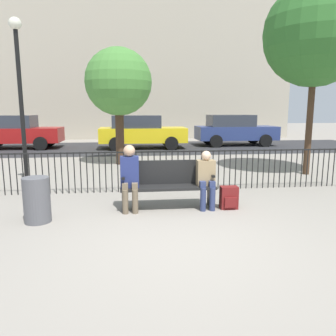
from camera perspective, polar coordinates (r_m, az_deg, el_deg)
name	(u,v)px	position (r m, az deg, el deg)	size (l,w,h in m)	color
ground_plane	(181,242)	(4.88, 2.24, -12.69)	(80.00, 80.00, 0.00)	gray
park_bench	(168,183)	(6.35, -0.08, -2.58)	(1.81, 0.45, 0.92)	black
seated_person_0	(130,174)	(6.14, -6.69, -1.12)	(0.34, 0.39, 1.25)	brown
seated_person_1	(206,177)	(6.31, 6.66, -1.52)	(0.34, 0.39, 1.12)	navy
backpack	(229,198)	(6.45, 10.57, -5.12)	(0.33, 0.24, 0.44)	maroon
fence_railing	(160,167)	(7.64, -1.34, 0.09)	(9.01, 0.03, 0.95)	black
tree_0	(118,83)	(11.54, -8.62, 14.49)	(2.27, 2.27, 3.95)	#422D1E
tree_1	(316,34)	(10.60, 24.39, 20.45)	(2.89, 2.89, 5.40)	#422D1E
lamp_post	(19,79)	(8.62, -24.47, 13.88)	(0.28, 0.28, 3.96)	black
street_surface	(144,148)	(16.57, -4.12, 3.57)	(24.00, 6.00, 0.01)	#2B2B2D
parked_car_0	(234,130)	(17.87, 11.48, 6.57)	(4.20, 1.94, 1.62)	navy
parked_car_1	(15,131)	(17.71, -25.11, 5.79)	(4.20, 1.94, 1.62)	maroon
parked_car_2	(141,131)	(16.20, -4.70, 6.39)	(4.20, 1.94, 1.62)	yellow
building_facade	(138,33)	(25.02, -5.22, 22.32)	(20.00, 6.00, 14.37)	#B2A893
trash_bin	(37,200)	(5.98, -21.88, -5.17)	(0.44, 0.44, 0.78)	#56565B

